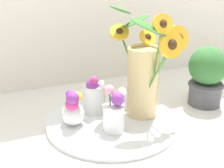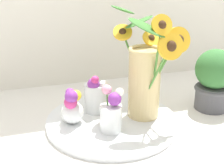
{
  "view_description": "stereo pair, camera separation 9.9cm",
  "coord_description": "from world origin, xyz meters",
  "px_view_note": "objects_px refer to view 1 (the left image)",
  "views": [
    {
      "loc": [
        -0.37,
        -0.84,
        0.53
      ],
      "look_at": [
        0.0,
        0.04,
        0.15
      ],
      "focal_mm": 50.0,
      "sensor_mm": 36.0,
      "label": 1
    },
    {
      "loc": [
        -0.28,
        -0.87,
        0.53
      ],
      "look_at": [
        0.0,
        0.04,
        0.15
      ],
      "focal_mm": 50.0,
      "sensor_mm": 36.0,
      "label": 2
    }
  ],
  "objects_px": {
    "serving_tray": "(112,121)",
    "vase_small_center": "(114,113)",
    "vase_bulb_right": "(73,109)",
    "vase_small_back": "(94,96)",
    "mason_jar_sunflowers": "(144,74)",
    "potted_plant": "(207,75)"
  },
  "relations": [
    {
      "from": "mason_jar_sunflowers",
      "to": "vase_small_back",
      "type": "bearing_deg",
      "value": 152.43
    },
    {
      "from": "serving_tray",
      "to": "vase_small_center",
      "type": "distance_m",
      "value": 0.11
    },
    {
      "from": "serving_tray",
      "to": "mason_jar_sunflowers",
      "type": "bearing_deg",
      "value": -4.77
    },
    {
      "from": "vase_bulb_right",
      "to": "vase_small_back",
      "type": "xyz_separation_m",
      "value": [
        0.1,
        0.06,
        0.0
      ]
    },
    {
      "from": "vase_small_center",
      "to": "vase_bulb_right",
      "type": "height_order",
      "value": "vase_small_center"
    },
    {
      "from": "vase_small_center",
      "to": "vase_bulb_right",
      "type": "xyz_separation_m",
      "value": [
        -0.11,
        0.08,
        -0.0
      ]
    },
    {
      "from": "serving_tray",
      "to": "vase_small_center",
      "type": "xyz_separation_m",
      "value": [
        -0.02,
        -0.08,
        0.07
      ]
    },
    {
      "from": "serving_tray",
      "to": "vase_bulb_right",
      "type": "height_order",
      "value": "vase_bulb_right"
    },
    {
      "from": "vase_bulb_right",
      "to": "vase_small_back",
      "type": "relative_size",
      "value": 0.86
    },
    {
      "from": "vase_small_back",
      "to": "vase_bulb_right",
      "type": "bearing_deg",
      "value": -146.07
    },
    {
      "from": "vase_bulb_right",
      "to": "potted_plant",
      "type": "relative_size",
      "value": 0.54
    },
    {
      "from": "vase_bulb_right",
      "to": "vase_small_back",
      "type": "distance_m",
      "value": 0.12
    },
    {
      "from": "serving_tray",
      "to": "potted_plant",
      "type": "height_order",
      "value": "potted_plant"
    },
    {
      "from": "mason_jar_sunflowers",
      "to": "vase_small_center",
      "type": "distance_m",
      "value": 0.18
    },
    {
      "from": "mason_jar_sunflowers",
      "to": "potted_plant",
      "type": "relative_size",
      "value": 1.65
    },
    {
      "from": "vase_small_back",
      "to": "potted_plant",
      "type": "xyz_separation_m",
      "value": [
        0.44,
        -0.06,
        0.04
      ]
    },
    {
      "from": "serving_tray",
      "to": "vase_small_center",
      "type": "bearing_deg",
      "value": -107.87
    },
    {
      "from": "serving_tray",
      "to": "mason_jar_sunflowers",
      "type": "distance_m",
      "value": 0.2
    },
    {
      "from": "vase_small_back",
      "to": "serving_tray",
      "type": "bearing_deg",
      "value": -61.23
    },
    {
      "from": "mason_jar_sunflowers",
      "to": "vase_small_center",
      "type": "xyz_separation_m",
      "value": [
        -0.14,
        -0.07,
        -0.09
      ]
    },
    {
      "from": "mason_jar_sunflowers",
      "to": "potted_plant",
      "type": "bearing_deg",
      "value": 4.35
    },
    {
      "from": "mason_jar_sunflowers",
      "to": "potted_plant",
      "type": "xyz_separation_m",
      "value": [
        0.29,
        0.02,
        -0.05
      ]
    }
  ]
}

